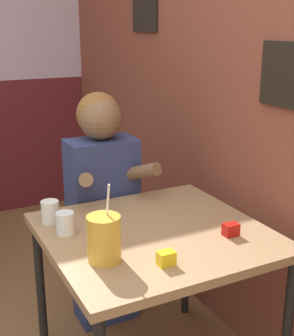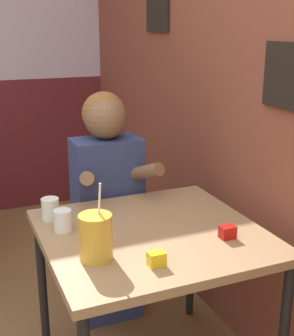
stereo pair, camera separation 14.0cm
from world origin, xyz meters
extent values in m
cube|color=brown|center=(1.18, 1.37, 1.35)|extent=(0.06, 4.74, 2.70)
cube|color=black|center=(1.14, 1.52, 1.62)|extent=(0.02, 0.31, 0.27)
cube|color=black|center=(1.14, 0.32, 1.34)|extent=(0.02, 0.21, 0.26)
cube|color=#93704C|center=(0.63, 0.41, 0.71)|extent=(0.87, 0.84, 0.04)
cylinder|color=black|center=(1.02, 0.03, 0.35)|extent=(0.04, 0.04, 0.69)
cylinder|color=black|center=(0.23, 0.79, 0.35)|extent=(0.04, 0.04, 0.69)
cylinder|color=black|center=(1.02, 0.79, 0.35)|extent=(0.04, 0.04, 0.69)
cube|color=navy|center=(0.62, 0.96, 0.23)|extent=(0.31, 0.20, 0.46)
cube|color=navy|center=(0.62, 0.96, 0.73)|extent=(0.34, 0.20, 0.53)
sphere|color=brown|center=(0.62, 0.98, 1.11)|extent=(0.21, 0.21, 0.21)
sphere|color=brown|center=(0.62, 0.96, 1.10)|extent=(0.21, 0.21, 0.21)
cylinder|color=brown|center=(0.48, 0.82, 0.84)|extent=(0.14, 0.27, 0.15)
cylinder|color=brown|center=(0.75, 0.82, 0.84)|extent=(0.14, 0.27, 0.15)
cylinder|color=gold|center=(0.35, 0.27, 0.81)|extent=(0.12, 0.12, 0.17)
cylinder|color=white|center=(0.37, 0.27, 0.95)|extent=(0.01, 0.04, 0.14)
cylinder|color=silver|center=(0.30, 0.55, 0.78)|extent=(0.07, 0.07, 0.09)
cylinder|color=silver|center=(0.28, 0.68, 0.78)|extent=(0.08, 0.08, 0.09)
cube|color=#B7140F|center=(0.87, 0.23, 0.76)|extent=(0.06, 0.04, 0.05)
cube|color=yellow|center=(0.53, 0.14, 0.76)|extent=(0.06, 0.04, 0.05)
camera|label=1|loc=(-0.19, -1.12, 1.53)|focal=50.00mm
camera|label=2|loc=(-0.06, -1.18, 1.53)|focal=50.00mm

